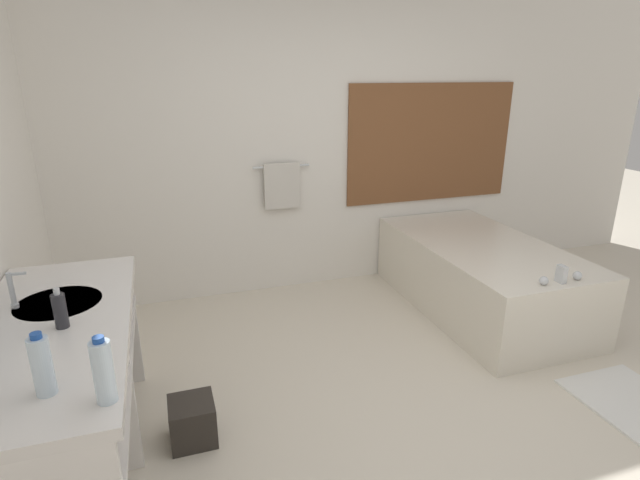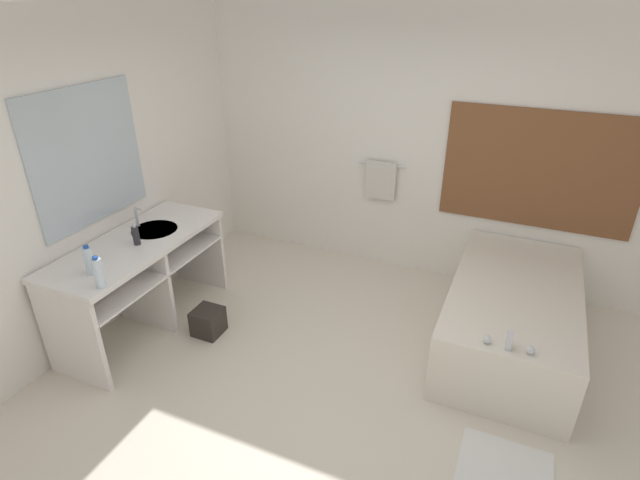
{
  "view_description": "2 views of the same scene",
  "coord_description": "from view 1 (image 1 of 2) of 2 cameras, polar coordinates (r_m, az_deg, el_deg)",
  "views": [
    {
      "loc": [
        -1.33,
        -2.03,
        1.93
      ],
      "look_at": [
        -0.35,
        0.93,
        0.87
      ],
      "focal_mm": 28.0,
      "sensor_mm": 36.0,
      "label": 1
    },
    {
      "loc": [
        1.08,
        -2.58,
        2.8
      ],
      "look_at": [
        -0.38,
        0.76,
        0.92
      ],
      "focal_mm": 28.0,
      "sensor_mm": 36.0,
      "label": 2
    }
  ],
  "objects": [
    {
      "name": "waste_bin",
      "position": [
        2.98,
        -14.37,
        -19.41
      ],
      "size": [
        0.24,
        0.24,
        0.24
      ],
      "color": "#2D2823",
      "rests_on": "ground_plane"
    },
    {
      "name": "bathtub",
      "position": [
        4.43,
        17.86,
        -3.56
      ],
      "size": [
        1.01,
        1.89,
        0.7
      ],
      "color": "silver",
      "rests_on": "ground_plane"
    },
    {
      "name": "soap_dispenser",
      "position": [
        2.47,
        -27.58,
        -7.13
      ],
      "size": [
        0.06,
        0.06,
        0.19
      ],
      "color": "#28282D",
      "rests_on": "vanity_counter"
    },
    {
      "name": "vanity_counter",
      "position": [
        2.68,
        -27.58,
        -12.56
      ],
      "size": [
        0.67,
        1.63,
        0.86
      ],
      "color": "white",
      "rests_on": "ground_plane"
    },
    {
      "name": "bath_mat",
      "position": [
        3.72,
        32.59,
        -15.72
      ],
      "size": [
        0.58,
        0.75,
        0.02
      ],
      "color": "white",
      "rests_on": "ground_plane"
    },
    {
      "name": "sink_faucet",
      "position": [
        2.78,
        -31.7,
        -4.97
      ],
      "size": [
        0.09,
        0.04,
        0.18
      ],
      "color": "silver",
      "rests_on": "vanity_counter"
    },
    {
      "name": "water_bottle_1",
      "position": [
        1.88,
        -23.53,
        -13.58
      ],
      "size": [
        0.07,
        0.07,
        0.25
      ],
      "color": "silver",
      "rests_on": "vanity_counter"
    },
    {
      "name": "wall_back_with_blinds",
      "position": [
        4.51,
        -0.43,
        11.25
      ],
      "size": [
        7.4,
        0.13,
        2.7
      ],
      "color": "white",
      "rests_on": "ground_plane"
    },
    {
      "name": "water_bottle_2",
      "position": [
        2.01,
        -29.19,
        -12.42
      ],
      "size": [
        0.07,
        0.07,
        0.24
      ],
      "color": "silver",
      "rests_on": "vanity_counter"
    },
    {
      "name": "ground_plane",
      "position": [
        3.1,
        12.41,
        -20.33
      ],
      "size": [
        16.0,
        16.0,
        0.0
      ],
      "primitive_type": "plane",
      "color": "beige",
      "rests_on": "ground"
    }
  ]
}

